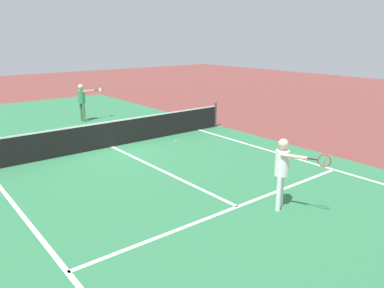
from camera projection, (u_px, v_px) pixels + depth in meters
ground_plane at (112, 147)px, 13.70m from camera, size 60.00×60.00×0.00m
court_surface_inbounds at (112, 147)px, 13.70m from camera, size 10.62×24.40×0.00m
line_sideline_left at (58, 260)px, 6.77m from camera, size 0.10×11.89×0.01m
line_sideline_right at (320, 166)px, 11.70m from camera, size 0.10×11.89×0.01m
line_service_near at (238, 207)px, 8.89m from camera, size 8.22×0.10×0.01m
line_center_service at (161, 170)px, 11.30m from camera, size 0.10×6.40×0.01m
net at (111, 134)px, 13.56m from camera, size 10.22×0.09×1.07m
player_near at (283, 166)px, 8.49m from camera, size 0.53×1.20×1.69m
player_far at (82, 98)px, 17.50m from camera, size 1.25×0.41×1.75m
tennis_ball_near_net at (176, 141)px, 14.27m from camera, size 0.07×0.07×0.07m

